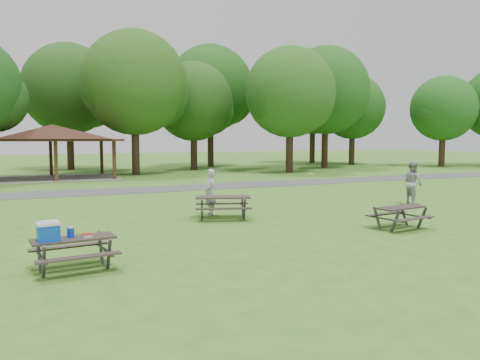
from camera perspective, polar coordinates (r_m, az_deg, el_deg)
name	(u,v)px	position (r m, az deg, el deg)	size (l,w,h in m)	color
ground	(269,240)	(12.96, 3.58, -7.33)	(160.00, 160.00, 0.00)	#3F7120
asphalt_path	(145,190)	(25.96, -11.49, -1.15)	(120.00, 3.20, 0.02)	#454547
pavilion	(52,134)	(35.14, -21.90, 5.17)	(8.60, 7.01, 3.76)	#311E12
tree_row_e	(136,86)	(37.24, -12.61, 11.12)	(8.40, 8.00, 11.02)	black
tree_row_f	(194,104)	(42.19, -5.59, 9.21)	(7.35, 7.00, 9.55)	black
tree_row_g	(291,95)	(38.95, 6.21, 10.27)	(7.77, 7.40, 10.25)	black
tree_row_h	(326,93)	(45.23, 10.47, 10.38)	(8.61, 8.20, 11.37)	black
tree_row_i	(353,109)	(51.53, 13.62, 8.41)	(7.14, 6.80, 9.52)	#2F2015
tree_row_j	(444,110)	(50.95, 23.59, 7.78)	(6.72, 6.40, 8.96)	#302015
tree_deep_b	(70,92)	(44.50, -20.04, 10.07)	(8.40, 8.00, 11.13)	black
tree_deep_c	(211,91)	(46.65, -3.53, 10.80)	(8.82, 8.40, 11.90)	#2E2114
tree_deep_d	(313,101)	(54.04, 8.95, 9.52)	(8.40, 8.00, 11.27)	black
picnic_table_near	(66,241)	(10.46, -20.47, -6.93)	(1.78, 1.49, 1.16)	#2D2620
picnic_table_middle	(223,202)	(16.20, -2.12, -2.67)	(2.28, 2.06, 0.81)	#302A23
picnic_table_far	(400,212)	(15.27, 18.91, -3.72)	(1.77, 1.49, 0.70)	#2C2320
frisbee_in_flight	(311,174)	(18.36, 8.67, 0.77)	(0.26, 0.26, 0.02)	yellow
frisbee_thrower	(210,192)	(16.92, -3.67, -1.50)	(0.62, 0.40, 1.69)	#ADADAF
frisbee_catcher	(413,183)	(21.06, 20.31, -0.33)	(0.89, 0.69, 1.83)	#9B9B9D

